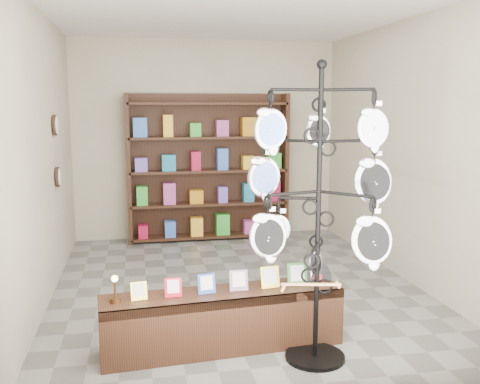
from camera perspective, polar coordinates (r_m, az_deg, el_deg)
The scene contains 6 objects.
ground at distance 6.11m, azimuth -0.34°, elevation -10.13°, with size 5.00×5.00×0.00m, color slate.
room_envelope at distance 5.76m, azimuth -0.36°, elevation 7.50°, with size 5.00×5.00×5.00m.
display_tree at distance 4.15m, azimuth 8.40°, elevation -0.01°, with size 1.25×1.23×2.36m.
front_shelf at distance 4.60m, azimuth -1.83°, elevation -13.46°, with size 2.04×0.57×0.71m.
back_shelving at distance 8.09m, azimuth -3.38°, elevation 2.15°, with size 2.42×0.36×2.20m.
wall_clocks at distance 6.55m, azimuth -18.98°, elevation 4.13°, with size 0.03×0.24×0.84m.
Camera 1 is at (-1.07, -5.66, 2.02)m, focal length 40.00 mm.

